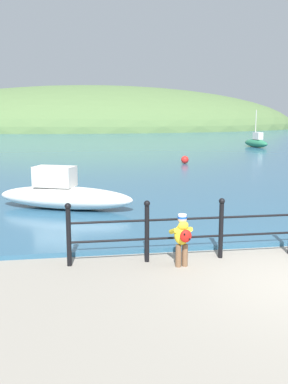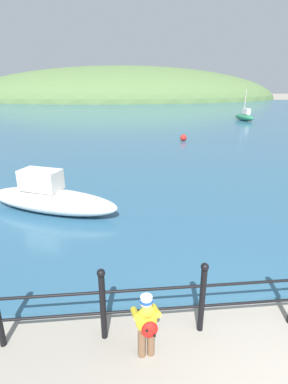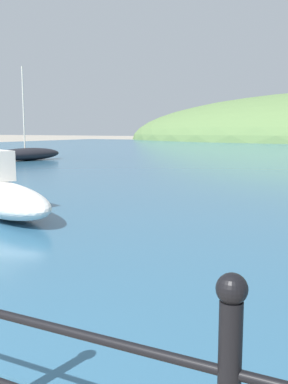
{
  "view_description": "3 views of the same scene",
  "coord_description": "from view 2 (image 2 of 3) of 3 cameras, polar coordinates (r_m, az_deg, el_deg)",
  "views": [
    {
      "loc": [
        -3.94,
        -6.71,
        2.87
      ],
      "look_at": [
        -2.27,
        3.53,
        1.0
      ],
      "focal_mm": 42.0,
      "sensor_mm": 36.0,
      "label": 1
    },
    {
      "loc": [
        -2.29,
        -2.06,
        3.64
      ],
      "look_at": [
        -1.56,
        5.32,
        0.92
      ],
      "focal_mm": 28.0,
      "sensor_mm": 36.0,
      "label": 2
    },
    {
      "loc": [
        2.34,
        -0.05,
        1.73
      ],
      "look_at": [
        -0.59,
        5.58,
        0.84
      ],
      "focal_mm": 42.0,
      "sensor_mm": 36.0,
      "label": 3
    }
  ],
  "objects": [
    {
      "name": "boat_green_fishing",
      "position": [
        31.79,
        18.6,
        13.47
      ],
      "size": [
        1.33,
        2.95,
        2.9
      ],
      "color": "#287551",
      "rests_on": "water"
    },
    {
      "name": "far_hillside",
      "position": [
        71.88,
        -4.02,
        17.22
      ],
      "size": [
        69.57,
        38.26,
        14.22
      ],
      "color": "#567542",
      "rests_on": "ground"
    },
    {
      "name": "mooring_buoy",
      "position": [
        19.65,
        7.53,
        10.23
      ],
      "size": [
        0.41,
        0.41,
        0.41
      ],
      "primitive_type": "sphere",
      "color": "red",
      "rests_on": "water"
    },
    {
      "name": "child_in_coat",
      "position": [
        4.4,
        0.52,
        -23.47
      ],
      "size": [
        0.41,
        0.55,
        1.0
      ],
      "color": "brown",
      "rests_on": "ground"
    },
    {
      "name": "boat_red_dinghy",
      "position": [
        9.05,
        -17.3,
        -1.13
      ],
      "size": [
        4.19,
        2.69,
        1.22
      ],
      "color": "silver",
      "rests_on": "water"
    },
    {
      "name": "water",
      "position": [
        34.32,
        -1.87,
        14.16
      ],
      "size": [
        80.0,
        60.0,
        0.1
      ],
      "primitive_type": "cube",
      "color": "#2D5B7A",
      "rests_on": "ground"
    }
  ]
}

